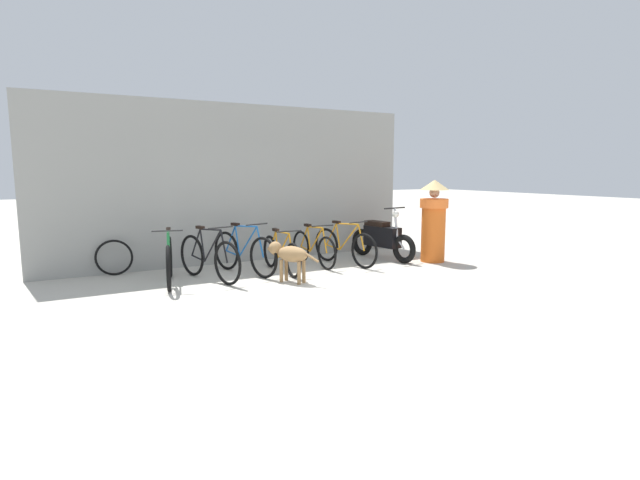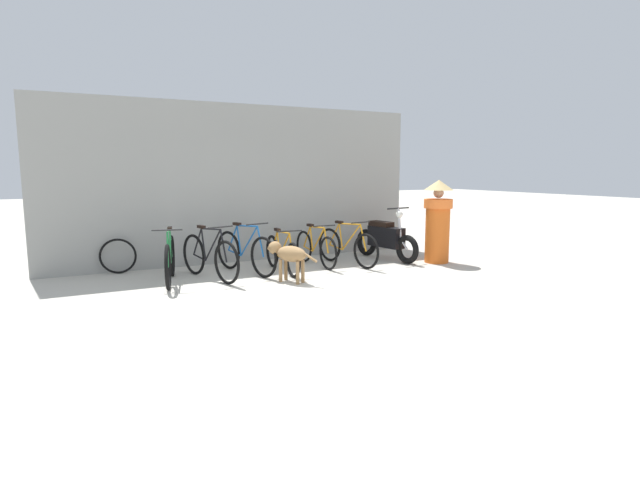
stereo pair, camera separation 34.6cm
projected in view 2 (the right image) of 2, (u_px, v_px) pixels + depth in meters
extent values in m
plane|color=#B7B2A5|center=(312.00, 295.00, 7.36)|extent=(60.00, 60.00, 0.00)
cube|color=gray|center=(241.00, 184.00, 9.96)|extent=(7.57, 0.20, 3.11)
torus|color=black|center=(168.00, 267.00, 7.63)|extent=(0.22, 0.71, 0.71)
torus|color=black|center=(172.00, 256.00, 8.65)|extent=(0.22, 0.71, 0.71)
cylinder|color=#1E7238|center=(169.00, 248.00, 7.99)|extent=(0.15, 0.52, 0.59)
cylinder|color=#1E7238|center=(170.00, 247.00, 8.29)|extent=(0.06, 0.14, 0.54)
cylinder|color=#1E7238|center=(169.00, 231.00, 8.01)|extent=(0.17, 0.60, 0.06)
cylinder|color=#1E7238|center=(171.00, 259.00, 8.47)|extent=(0.12, 0.40, 0.08)
cylinder|color=#1E7238|center=(171.00, 243.00, 8.48)|extent=(0.10, 0.31, 0.50)
cylinder|color=#1E7238|center=(168.00, 250.00, 7.67)|extent=(0.07, 0.19, 0.53)
cube|color=black|center=(170.00, 228.00, 8.30)|extent=(0.11, 0.19, 0.05)
cylinder|color=black|center=(167.00, 230.00, 7.70)|extent=(0.45, 0.13, 0.02)
torus|color=black|center=(227.00, 262.00, 8.02)|extent=(0.25, 0.70, 0.72)
torus|color=black|center=(194.00, 254.00, 8.78)|extent=(0.25, 0.70, 0.72)
cylinder|color=black|center=(213.00, 245.00, 8.28)|extent=(0.17, 0.51, 0.59)
cylinder|color=black|center=(203.00, 244.00, 8.50)|extent=(0.06, 0.14, 0.54)
cylinder|color=black|center=(211.00, 229.00, 8.28)|extent=(0.20, 0.59, 0.06)
cylinder|color=black|center=(200.00, 257.00, 8.64)|extent=(0.14, 0.39, 0.08)
cylinder|color=black|center=(198.00, 242.00, 8.64)|extent=(0.11, 0.31, 0.50)
cylinder|color=black|center=(224.00, 246.00, 8.04)|extent=(0.08, 0.18, 0.53)
cube|color=black|center=(201.00, 227.00, 8.50)|extent=(0.12, 0.19, 0.05)
cylinder|color=black|center=(220.00, 227.00, 8.06)|extent=(0.45, 0.15, 0.02)
torus|color=black|center=(264.00, 257.00, 8.51)|extent=(0.26, 0.70, 0.71)
torus|color=black|center=(229.00, 250.00, 9.26)|extent=(0.26, 0.70, 0.71)
cylinder|color=#1959A5|center=(249.00, 241.00, 8.77)|extent=(0.18, 0.51, 0.59)
cylinder|color=#1959A5|center=(239.00, 241.00, 8.99)|extent=(0.07, 0.14, 0.54)
cylinder|color=#1959A5|center=(247.00, 226.00, 8.77)|extent=(0.21, 0.59, 0.06)
cylinder|color=#1959A5|center=(235.00, 253.00, 9.13)|extent=(0.14, 0.39, 0.08)
cylinder|color=#1959A5|center=(233.00, 238.00, 9.13)|extent=(0.12, 0.31, 0.50)
cylinder|color=#1959A5|center=(260.00, 242.00, 8.53)|extent=(0.08, 0.19, 0.53)
cube|color=black|center=(237.00, 224.00, 8.98)|extent=(0.12, 0.19, 0.05)
cylinder|color=black|center=(257.00, 224.00, 8.54)|extent=(0.45, 0.16, 0.02)
torus|color=black|center=(293.00, 260.00, 8.51)|extent=(0.07, 0.61, 0.61)
torus|color=black|center=(272.00, 251.00, 9.46)|extent=(0.07, 0.61, 0.61)
cylinder|color=orange|center=(284.00, 245.00, 8.85)|extent=(0.05, 0.52, 0.51)
cylinder|color=orange|center=(278.00, 244.00, 9.13)|extent=(0.03, 0.13, 0.46)
cylinder|color=orange|center=(283.00, 232.00, 8.87)|extent=(0.05, 0.61, 0.06)
cylinder|color=orange|center=(276.00, 254.00, 9.29)|extent=(0.04, 0.40, 0.07)
cylinder|color=orange|center=(275.00, 241.00, 9.30)|extent=(0.04, 0.31, 0.43)
cylinder|color=orange|center=(291.00, 247.00, 8.55)|extent=(0.03, 0.19, 0.45)
cube|color=black|center=(277.00, 230.00, 9.14)|extent=(0.08, 0.18, 0.05)
cylinder|color=black|center=(289.00, 231.00, 8.59)|extent=(0.46, 0.04, 0.02)
torus|color=black|center=(328.00, 253.00, 9.17)|extent=(0.07, 0.63, 0.63)
torus|color=black|center=(304.00, 246.00, 10.00)|extent=(0.07, 0.63, 0.63)
cylinder|color=orange|center=(318.00, 240.00, 9.46)|extent=(0.05, 0.48, 0.52)
cylinder|color=orange|center=(311.00, 239.00, 9.70)|extent=(0.03, 0.12, 0.48)
cylinder|color=orange|center=(317.00, 227.00, 9.47)|extent=(0.05, 0.56, 0.06)
cylinder|color=orange|center=(308.00, 249.00, 9.85)|extent=(0.04, 0.37, 0.07)
cylinder|color=orange|center=(307.00, 237.00, 9.85)|extent=(0.04, 0.29, 0.44)
cylinder|color=orange|center=(326.00, 241.00, 9.20)|extent=(0.03, 0.17, 0.46)
cube|color=black|center=(310.00, 225.00, 9.71)|extent=(0.08, 0.18, 0.05)
cylinder|color=black|center=(324.00, 226.00, 9.22)|extent=(0.46, 0.04, 0.02)
torus|color=black|center=(366.00, 251.00, 9.25)|extent=(0.18, 0.67, 0.67)
torus|color=black|center=(330.00, 245.00, 10.07)|extent=(0.18, 0.67, 0.67)
cylinder|color=orange|center=(351.00, 237.00, 9.54)|extent=(0.13, 0.52, 0.56)
cylinder|color=orange|center=(341.00, 237.00, 9.77)|extent=(0.05, 0.14, 0.51)
cylinder|color=orange|center=(350.00, 224.00, 9.54)|extent=(0.15, 0.60, 0.06)
cylinder|color=orange|center=(336.00, 247.00, 9.92)|extent=(0.11, 0.40, 0.08)
cylinder|color=orange|center=(334.00, 234.00, 9.92)|extent=(0.09, 0.31, 0.47)
cylinder|color=orange|center=(363.00, 238.00, 9.28)|extent=(0.06, 0.19, 0.50)
cube|color=black|center=(339.00, 222.00, 9.78)|extent=(0.10, 0.19, 0.05)
cylinder|color=black|center=(360.00, 222.00, 9.30)|extent=(0.46, 0.12, 0.02)
torus|color=black|center=(407.00, 249.00, 9.77)|extent=(0.21, 0.58, 0.57)
torus|color=black|center=(366.00, 242.00, 10.73)|extent=(0.21, 0.58, 0.57)
cube|color=black|center=(386.00, 237.00, 10.22)|extent=(0.41, 0.87, 0.41)
cube|color=black|center=(381.00, 224.00, 10.31)|extent=(0.32, 0.56, 0.10)
cylinder|color=silver|center=(400.00, 224.00, 9.88)|extent=(0.07, 0.15, 0.61)
cylinder|color=silver|center=(404.00, 244.00, 9.83)|extent=(0.07, 0.21, 0.21)
cylinder|color=black|center=(398.00, 208.00, 9.87)|extent=(0.58, 0.12, 0.03)
sphere|color=silver|center=(399.00, 214.00, 9.87)|extent=(0.16, 0.16, 0.14)
ellipsoid|color=#997247|center=(291.00, 254.00, 8.15)|extent=(0.51, 0.62, 0.26)
cylinder|color=#997247|center=(281.00, 271.00, 8.22)|extent=(0.08, 0.08, 0.37)
cylinder|color=#997247|center=(286.00, 269.00, 8.34)|extent=(0.08, 0.08, 0.37)
cylinder|color=#997247|center=(298.00, 273.00, 8.03)|extent=(0.08, 0.08, 0.37)
cylinder|color=#997247|center=(303.00, 271.00, 8.15)|extent=(0.08, 0.08, 0.37)
sphere|color=#997247|center=(275.00, 248.00, 8.32)|extent=(0.30, 0.30, 0.22)
ellipsoid|color=#997247|center=(271.00, 248.00, 8.38)|extent=(0.14, 0.15, 0.08)
cylinder|color=#997247|center=(311.00, 258.00, 7.94)|extent=(0.16, 0.23, 0.14)
cylinder|color=orange|center=(437.00, 231.00, 9.89)|extent=(0.50, 0.50, 1.26)
cylinder|color=orange|center=(438.00, 204.00, 9.82)|extent=(0.59, 0.59, 0.18)
sphere|color=tan|center=(439.00, 193.00, 9.79)|extent=(0.21, 0.21, 0.20)
cone|color=tan|center=(439.00, 185.00, 9.77)|extent=(0.61, 0.61, 0.20)
torus|color=black|center=(118.00, 256.00, 8.85)|extent=(0.63, 0.15, 0.63)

